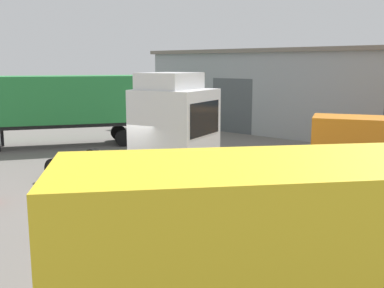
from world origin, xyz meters
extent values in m
plane|color=slate|center=(0.00, 0.00, 0.00)|extent=(60.00, 60.00, 0.00)
cube|color=#93999E|center=(0.00, 18.61, 2.63)|extent=(25.90, 9.23, 5.26)
cube|color=#70665B|center=(0.00, 18.61, 5.38)|extent=(26.40, 9.73, 0.25)
cube|color=#4C5156|center=(-5.70, 14.03, 1.80)|extent=(3.20, 0.08, 3.60)
cube|color=silver|center=(1.05, 1.37, 2.06)|extent=(2.88, 2.96, 3.22)
cube|color=silver|center=(0.85, 1.32, 3.96)|extent=(2.09, 2.41, 0.60)
cube|color=black|center=(2.19, 1.62, 2.71)|extent=(0.53, 2.07, 1.16)
cube|color=#232326|center=(-2.16, 0.66, 0.57)|extent=(4.50, 2.84, 0.24)
cylinder|color=#B2B2B7|center=(-1.79, 1.77, 0.40)|extent=(1.19, 0.78, 0.56)
cylinder|color=black|center=(1.40, 2.57, 0.45)|extent=(0.95, 0.49, 0.91)
cylinder|color=black|center=(1.87, 0.42, 0.45)|extent=(0.95, 0.49, 0.91)
cylinder|color=black|center=(-3.06, 1.59, 0.45)|extent=(0.95, 0.49, 0.91)
cylinder|color=black|center=(-2.59, -0.56, 0.45)|extent=(0.95, 0.49, 0.91)
cylinder|color=black|center=(-3.94, 1.40, 0.45)|extent=(0.95, 0.49, 0.91)
cylinder|color=black|center=(-3.47, -0.75, 0.45)|extent=(0.95, 0.49, 0.91)
cube|color=#28843D|center=(-9.99, 3.57, 2.62)|extent=(7.74, 10.21, 2.55)
cube|color=#232326|center=(-9.99, 3.57, 1.23)|extent=(7.11, 9.80, 0.24)
cube|color=#232326|center=(-12.30, 1.43, 0.56)|extent=(0.22, 0.22, 1.11)
cylinder|color=black|center=(-7.21, 5.90, 0.46)|extent=(0.74, 0.93, 0.92)
cylinder|color=black|center=(-9.07, 7.08, 0.46)|extent=(0.74, 0.93, 0.92)
cylinder|color=black|center=(-6.68, 6.74, 0.46)|extent=(0.74, 0.93, 0.92)
cylinder|color=black|center=(-8.53, 7.92, 0.46)|extent=(0.74, 0.93, 0.92)
cylinder|color=black|center=(3.76, 8.59, 0.36)|extent=(0.78, 0.56, 0.72)
cylinder|color=black|center=(4.42, 7.02, 0.36)|extent=(0.78, 0.56, 0.72)
cube|color=yellow|center=(8.62, -4.78, 1.98)|extent=(5.73, 6.16, 2.42)
cube|color=black|center=(1.86, -4.35, 0.02)|extent=(0.40, 0.40, 0.04)
cone|color=orange|center=(1.86, -4.35, 0.28)|extent=(0.36, 0.36, 0.55)
camera|label=1|loc=(11.96, -10.16, 4.57)|focal=42.00mm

